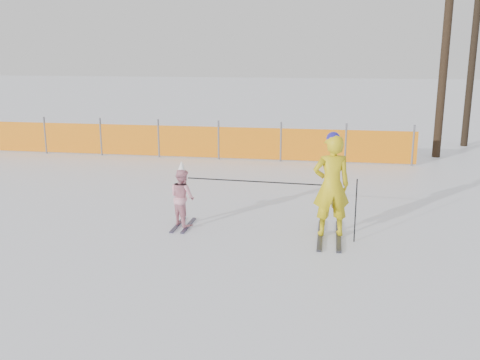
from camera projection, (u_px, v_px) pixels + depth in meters
name	position (u px, v px, depth m)	size (l,w,h in m)	color
ground	(236.00, 238.00, 10.00)	(120.00, 120.00, 0.00)	white
adult	(331.00, 185.00, 9.85)	(0.78, 1.69, 1.99)	black
child	(182.00, 197.00, 10.56)	(0.70, 0.95, 1.33)	black
ski_poles	(285.00, 190.00, 10.01)	(3.23, 0.36, 1.19)	black
safety_fence	(190.00, 141.00, 17.27)	(14.16, 0.06, 1.25)	#595960
tree_trunks	(457.00, 70.00, 17.93)	(1.65, 2.61, 5.59)	black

